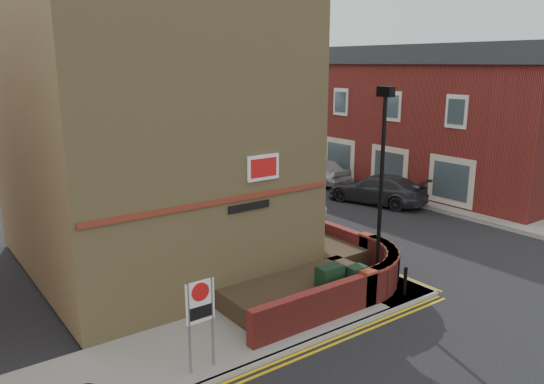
% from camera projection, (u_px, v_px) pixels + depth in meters
% --- Properties ---
extents(ground, '(120.00, 120.00, 0.00)m').
position_uv_depth(ground, '(368.00, 322.00, 14.89)').
color(ground, black).
rests_on(ground, ground).
extents(pavement_corner, '(13.00, 3.00, 0.12)m').
position_uv_depth(pavement_corner, '(234.00, 335.00, 14.05)').
color(pavement_corner, gray).
rests_on(pavement_corner, ground).
extents(pavement_main, '(2.00, 32.00, 0.12)m').
position_uv_depth(pavement_main, '(177.00, 196.00, 28.57)').
color(pavement_main, gray).
rests_on(pavement_main, ground).
extents(pavement_far, '(4.00, 40.00, 0.12)m').
position_uv_depth(pavement_far, '(362.00, 180.00, 32.52)').
color(pavement_far, gray).
rests_on(pavement_far, ground).
extents(kerb_side, '(13.00, 0.15, 0.12)m').
position_uv_depth(kerb_side, '(267.00, 360.00, 12.87)').
color(kerb_side, gray).
rests_on(kerb_side, ground).
extents(kerb_main_near, '(0.15, 32.00, 0.12)m').
position_uv_depth(kerb_main_near, '(194.00, 194.00, 29.14)').
color(kerb_main_near, gray).
rests_on(kerb_main_near, ground).
extents(kerb_main_far, '(0.15, 40.00, 0.12)m').
position_uv_depth(kerb_main_far, '(338.00, 184.00, 31.38)').
color(kerb_main_far, gray).
rests_on(kerb_main_far, ground).
extents(yellow_lines_side, '(13.00, 0.28, 0.01)m').
position_uv_depth(yellow_lines_side, '(273.00, 366.00, 12.69)').
color(yellow_lines_side, gold).
rests_on(yellow_lines_side, ground).
extents(yellow_lines_main, '(0.28, 32.00, 0.01)m').
position_uv_depth(yellow_lines_main, '(198.00, 194.00, 29.30)').
color(yellow_lines_main, gold).
rests_on(yellow_lines_main, ground).
extents(corner_building, '(8.95, 10.40, 13.60)m').
position_uv_depth(corner_building, '(146.00, 88.00, 18.06)').
color(corner_building, tan).
rests_on(corner_building, ground).
extents(garden_wall, '(6.80, 6.00, 1.20)m').
position_uv_depth(garden_wall, '(310.00, 291.00, 16.85)').
color(garden_wall, maroon).
rests_on(garden_wall, ground).
extents(lamppost, '(0.25, 0.50, 6.30)m').
position_uv_depth(lamppost, '(381.00, 190.00, 15.96)').
color(lamppost, black).
rests_on(lamppost, pavement_corner).
extents(utility_cabinet_large, '(0.80, 0.45, 1.20)m').
position_uv_depth(utility_cabinet_large, '(329.00, 285.00, 15.57)').
color(utility_cabinet_large, black).
rests_on(utility_cabinet_large, pavement_corner).
extents(utility_cabinet_small, '(0.55, 0.40, 1.10)m').
position_uv_depth(utility_cabinet_small, '(356.00, 283.00, 15.80)').
color(utility_cabinet_small, black).
rests_on(utility_cabinet_small, pavement_corner).
extents(bollard_near, '(0.11, 0.11, 0.90)m').
position_uv_depth(bollard_near, '(405.00, 281.00, 16.22)').
color(bollard_near, black).
rests_on(bollard_near, pavement_corner).
extents(bollard_far, '(0.11, 0.11, 0.90)m').
position_uv_depth(bollard_far, '(398.00, 269.00, 17.19)').
color(bollard_far, black).
rests_on(bollard_far, pavement_corner).
extents(zone_sign, '(0.72, 0.07, 2.20)m').
position_uv_depth(zone_sign, '(200.00, 309.00, 12.03)').
color(zone_sign, slate).
rests_on(zone_sign, pavement_corner).
extents(far_terrace, '(5.40, 30.40, 8.00)m').
position_uv_depth(far_terrace, '(337.00, 109.00, 35.57)').
color(far_terrace, maroon).
rests_on(far_terrace, ground).
extents(far_terrace_cream, '(5.40, 12.40, 8.00)m').
position_uv_depth(far_terrace_cream, '(190.00, 94.00, 52.04)').
color(far_terrace_cream, beige).
rests_on(far_terrace_cream, ground).
extents(tree_near, '(3.64, 3.65, 6.70)m').
position_uv_depth(tree_near, '(191.00, 113.00, 25.93)').
color(tree_near, '#382B1E').
rests_on(tree_near, pavement_main).
extents(tree_mid, '(4.03, 4.03, 7.42)m').
position_uv_depth(tree_mid, '(129.00, 95.00, 32.09)').
color(tree_mid, '#382B1E').
rests_on(tree_mid, pavement_main).
extents(tree_far, '(3.81, 3.81, 7.00)m').
position_uv_depth(tree_far, '(87.00, 93.00, 38.43)').
color(tree_far, '#382B1E').
rests_on(tree_far, pavement_main).
extents(traffic_light_assembly, '(0.20, 0.16, 4.20)m').
position_uv_depth(traffic_light_assembly, '(120.00, 129.00, 35.21)').
color(traffic_light_assembly, black).
rests_on(traffic_light_assembly, pavement_main).
extents(silver_car_near, '(1.60, 3.84, 1.24)m').
position_uv_depth(silver_car_near, '(294.00, 203.00, 25.10)').
color(silver_car_near, '#98999F').
rests_on(silver_car_near, ground).
extents(red_car_main, '(4.30, 5.91, 1.49)m').
position_uv_depth(red_car_main, '(219.00, 175.00, 30.59)').
color(red_car_main, maroon).
rests_on(red_car_main, ground).
extents(grey_car_far, '(3.53, 5.54, 1.49)m').
position_uv_depth(grey_car_far, '(377.00, 189.00, 27.28)').
color(grey_car_far, '#2F2F34').
rests_on(grey_car_far, ground).
extents(silver_car_far, '(2.12, 4.74, 1.58)m').
position_uv_depth(silver_car_far, '(316.00, 170.00, 31.85)').
color(silver_car_far, '#B9BBC2').
rests_on(silver_car_far, ground).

